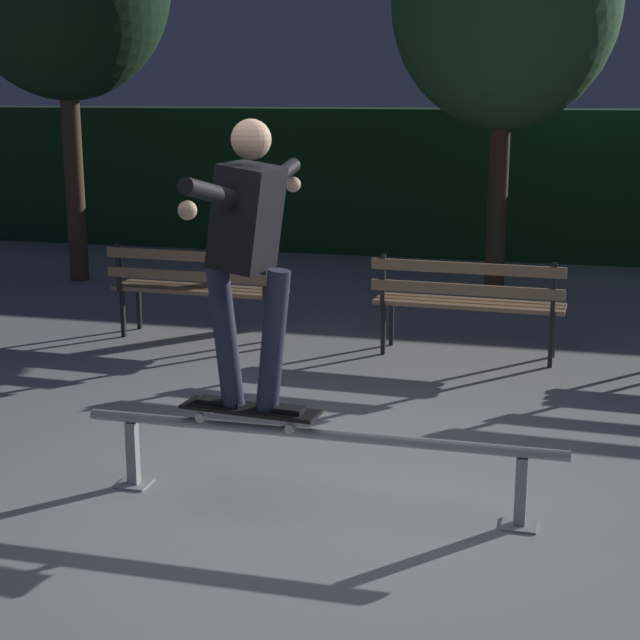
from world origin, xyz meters
TOP-DOWN VIEW (x-y plane):
  - ground_plane at (0.00, 0.00)m, footprint 90.00×90.00m
  - hedge_backdrop at (0.00, 8.71)m, footprint 24.00×1.20m
  - grind_rail at (0.00, 0.00)m, footprint 2.67×0.18m
  - skateboard at (-0.38, 0.00)m, footprint 0.80×0.28m
  - skateboarder at (-0.38, -0.00)m, footprint 0.63×1.40m
  - park_bench_leftmost at (-1.97, 3.22)m, footprint 1.62×0.48m
  - park_bench_left_center at (0.47, 3.22)m, footprint 1.62×0.48m
  - tree_behind_benches at (0.47, 6.10)m, footprint 2.42×2.42m

SIDE VIEW (x-z plane):
  - ground_plane at x=0.00m, z-range 0.00..0.00m
  - grind_rail at x=0.00m, z-range 0.12..0.56m
  - skateboard at x=-0.38m, z-range 0.47..0.56m
  - park_bench_leftmost at x=-1.97m, z-range 0.10..0.98m
  - park_bench_left_center at x=0.47m, z-range 0.10..0.98m
  - hedge_backdrop at x=0.00m, z-range 0.00..1.97m
  - skateboarder at x=-0.38m, z-range 0.67..2.23m
  - tree_behind_benches at x=0.47m, z-range 0.89..5.36m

